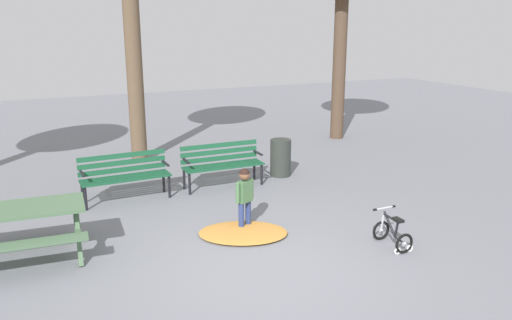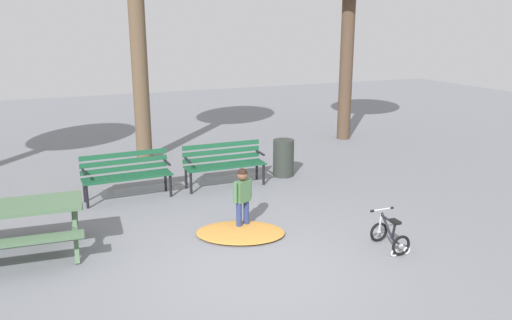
{
  "view_description": "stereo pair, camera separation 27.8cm",
  "coord_description": "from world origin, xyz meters",
  "px_view_note": "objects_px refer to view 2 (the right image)",
  "views": [
    {
      "loc": [
        -2.71,
        -5.59,
        3.18
      ],
      "look_at": [
        0.96,
        2.23,
        0.85
      ],
      "focal_mm": 36.16,
      "sensor_mm": 36.0,
      "label": 1
    },
    {
      "loc": [
        -2.46,
        -5.7,
        3.18
      ],
      "look_at": [
        0.96,
        2.23,
        0.85
      ],
      "focal_mm": 36.16,
      "sensor_mm": 36.0,
      "label": 2
    }
  ],
  "objects_px": {
    "child_standing": "(243,194)",
    "trash_bin": "(283,158)",
    "picnic_table": "(13,217)",
    "park_bench_far_left": "(126,172)",
    "park_bench_left": "(224,161)",
    "kids_bicycle": "(390,235)"
  },
  "relations": [
    {
      "from": "park_bench_left",
      "to": "park_bench_far_left",
      "type": "bearing_deg",
      "value": -179.75
    },
    {
      "from": "picnic_table",
      "to": "park_bench_left",
      "type": "bearing_deg",
      "value": 27.16
    },
    {
      "from": "park_bench_far_left",
      "to": "park_bench_left",
      "type": "relative_size",
      "value": 1.0
    },
    {
      "from": "park_bench_left",
      "to": "kids_bicycle",
      "type": "bearing_deg",
      "value": -72.27
    },
    {
      "from": "trash_bin",
      "to": "kids_bicycle",
      "type": "bearing_deg",
      "value": -92.92
    },
    {
      "from": "park_bench_far_left",
      "to": "trash_bin",
      "type": "relative_size",
      "value": 2.06
    },
    {
      "from": "picnic_table",
      "to": "park_bench_far_left",
      "type": "bearing_deg",
      "value": 46.12
    },
    {
      "from": "park_bench_left",
      "to": "trash_bin",
      "type": "xyz_separation_m",
      "value": [
        1.39,
        0.15,
        -0.12
      ]
    },
    {
      "from": "park_bench_far_left",
      "to": "child_standing",
      "type": "bearing_deg",
      "value": -57.14
    },
    {
      "from": "park_bench_far_left",
      "to": "trash_bin",
      "type": "distance_m",
      "value": 3.3
    },
    {
      "from": "park_bench_left",
      "to": "trash_bin",
      "type": "distance_m",
      "value": 1.4
    },
    {
      "from": "picnic_table",
      "to": "park_bench_far_left",
      "type": "relative_size",
      "value": 1.18
    },
    {
      "from": "picnic_table",
      "to": "park_bench_left",
      "type": "height_order",
      "value": "park_bench_left"
    },
    {
      "from": "child_standing",
      "to": "trash_bin",
      "type": "bearing_deg",
      "value": 51.52
    },
    {
      "from": "trash_bin",
      "to": "park_bench_left",
      "type": "bearing_deg",
      "value": -173.81
    },
    {
      "from": "park_bench_far_left",
      "to": "child_standing",
      "type": "distance_m",
      "value": 2.62
    },
    {
      "from": "picnic_table",
      "to": "trash_bin",
      "type": "relative_size",
      "value": 2.43
    },
    {
      "from": "park_bench_far_left",
      "to": "park_bench_left",
      "type": "xyz_separation_m",
      "value": [
        1.9,
        0.01,
        0.0
      ]
    },
    {
      "from": "park_bench_far_left",
      "to": "trash_bin",
      "type": "height_order",
      "value": "park_bench_far_left"
    },
    {
      "from": "picnic_table",
      "to": "kids_bicycle",
      "type": "bearing_deg",
      "value": -20.14
    },
    {
      "from": "kids_bicycle",
      "to": "trash_bin",
      "type": "relative_size",
      "value": 0.72
    },
    {
      "from": "kids_bicycle",
      "to": "child_standing",
      "type": "bearing_deg",
      "value": 137.74
    }
  ]
}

